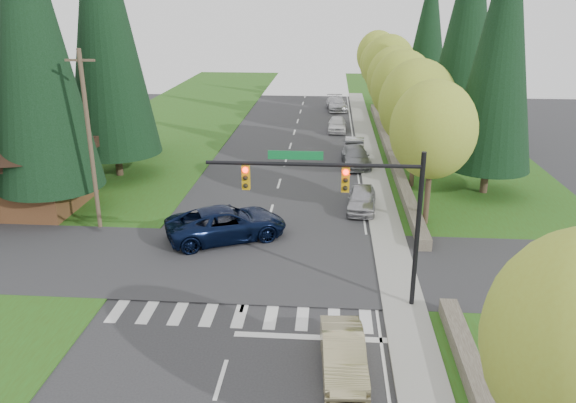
# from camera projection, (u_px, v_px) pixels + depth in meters

# --- Properties ---
(ground) EXTENTS (120.00, 120.00, 0.00)m
(ground) POSITION_uv_depth(u_px,v_px,m) (226.00, 362.00, 20.30)
(ground) COLOR #28282B
(ground) RESTS_ON ground
(grass_east) EXTENTS (14.00, 110.00, 0.06)m
(grass_east) POSITION_uv_depth(u_px,v_px,m) (468.00, 192.00, 38.11)
(grass_east) COLOR #2E4B14
(grass_east) RESTS_ON ground
(grass_west) EXTENTS (14.00, 110.00, 0.06)m
(grass_west) POSITION_uv_depth(u_px,v_px,m) (97.00, 183.00, 39.99)
(grass_west) COLOR #2E4B14
(grass_west) RESTS_ON ground
(cross_street) EXTENTS (120.00, 8.00, 0.10)m
(cross_street) POSITION_uv_depth(u_px,v_px,m) (255.00, 264.00, 27.80)
(cross_street) COLOR #28282B
(cross_street) RESTS_ON ground
(sidewalk_east) EXTENTS (1.80, 80.00, 0.13)m
(sidewalk_east) POSITION_uv_depth(u_px,v_px,m) (376.00, 181.00, 40.42)
(sidewalk_east) COLOR gray
(sidewalk_east) RESTS_ON ground
(curb_east) EXTENTS (0.20, 80.00, 0.13)m
(curb_east) POSITION_uv_depth(u_px,v_px,m) (364.00, 180.00, 40.48)
(curb_east) COLOR gray
(curb_east) RESTS_ON ground
(stone_wall_north) EXTENTS (0.70, 40.00, 0.70)m
(stone_wall_north) POSITION_uv_depth(u_px,v_px,m) (389.00, 150.00, 47.70)
(stone_wall_north) COLOR #4C4438
(stone_wall_north) RESTS_ON ground
(traffic_signal) EXTENTS (8.70, 0.37, 6.80)m
(traffic_signal) POSITION_uv_depth(u_px,v_px,m) (349.00, 194.00, 22.51)
(traffic_signal) COLOR black
(traffic_signal) RESTS_ON ground
(brown_building) EXTENTS (8.40, 8.40, 5.40)m
(brown_building) POSITION_uv_depth(u_px,v_px,m) (27.00, 159.00, 34.39)
(brown_building) COLOR #4C2D19
(brown_building) RESTS_ON ground
(utility_pole) EXTENTS (1.60, 0.24, 10.00)m
(utility_pole) POSITION_uv_depth(u_px,v_px,m) (90.00, 140.00, 30.50)
(utility_pole) COLOR #473828
(utility_pole) RESTS_ON ground
(decid_tree_0) EXTENTS (4.80, 4.80, 8.37)m
(decid_tree_0) POSITION_uv_depth(u_px,v_px,m) (433.00, 130.00, 30.87)
(decid_tree_0) COLOR #38281C
(decid_tree_0) RESTS_ON ground
(decid_tree_1) EXTENTS (5.20, 5.20, 8.80)m
(decid_tree_1) POSITION_uv_depth(u_px,v_px,m) (417.00, 104.00, 37.37)
(decid_tree_1) COLOR #38281C
(decid_tree_1) RESTS_ON ground
(decid_tree_2) EXTENTS (5.00, 5.00, 8.82)m
(decid_tree_2) POSITION_uv_depth(u_px,v_px,m) (402.00, 87.00, 43.90)
(decid_tree_2) COLOR #38281C
(decid_tree_2) RESTS_ON ground
(decid_tree_3) EXTENTS (5.00, 5.00, 8.55)m
(decid_tree_3) POSITION_uv_depth(u_px,v_px,m) (394.00, 79.00, 50.55)
(decid_tree_3) COLOR #38281C
(decid_tree_3) RESTS_ON ground
(decid_tree_4) EXTENTS (5.40, 5.40, 9.18)m
(decid_tree_4) POSITION_uv_depth(u_px,v_px,m) (389.00, 66.00, 56.98)
(decid_tree_4) COLOR #38281C
(decid_tree_4) RESTS_ON ground
(decid_tree_5) EXTENTS (4.80, 4.80, 8.30)m
(decid_tree_5) POSITION_uv_depth(u_px,v_px,m) (381.00, 64.00, 63.74)
(decid_tree_5) COLOR #38281C
(decid_tree_5) RESTS_ON ground
(decid_tree_6) EXTENTS (5.20, 5.20, 8.86)m
(decid_tree_6) POSITION_uv_depth(u_px,v_px,m) (378.00, 55.00, 70.18)
(decid_tree_6) COLOR #38281C
(decid_tree_6) RESTS_ON ground
(conifer_w_a) EXTENTS (6.12, 6.12, 19.80)m
(conifer_w_a) POSITION_uv_depth(u_px,v_px,m) (30.00, 30.00, 30.71)
(conifer_w_a) COLOR #38281C
(conifer_w_a) RESTS_ON ground
(conifer_w_b) EXTENTS (5.44, 5.44, 17.80)m
(conifer_w_b) POSITION_uv_depth(u_px,v_px,m) (19.00, 43.00, 35.02)
(conifer_w_b) COLOR #38281C
(conifer_w_b) RESTS_ON ground
(conifer_w_c) EXTENTS (6.46, 6.46, 20.80)m
(conifer_w_c) POSITION_uv_depth(u_px,v_px,m) (103.00, 16.00, 37.98)
(conifer_w_c) COLOR #38281C
(conifer_w_c) RESTS_ON ground
(conifer_w_e) EXTENTS (5.78, 5.78, 18.80)m
(conifer_w_e) POSITION_uv_depth(u_px,v_px,m) (109.00, 28.00, 44.09)
(conifer_w_e) COLOR #38281C
(conifer_w_e) RESTS_ON ground
(conifer_e_a) EXTENTS (5.44, 5.44, 17.80)m
(conifer_e_a) POSITION_uv_depth(u_px,v_px,m) (502.00, 44.00, 34.74)
(conifer_e_a) COLOR #38281C
(conifer_e_a) RESTS_ON ground
(conifer_e_b) EXTENTS (6.12, 6.12, 19.80)m
(conifer_e_b) POSITION_uv_depth(u_px,v_px,m) (469.00, 19.00, 47.46)
(conifer_e_b) COLOR #38281C
(conifer_e_b) RESTS_ON ground
(conifer_e_c) EXTENTS (5.10, 5.10, 16.80)m
(conifer_e_c) POSITION_uv_depth(u_px,v_px,m) (429.00, 30.00, 61.17)
(conifer_e_c) COLOR #38281C
(conifer_e_c) RESTS_ON ground
(sedan_champagne) EXTENTS (1.73, 4.31, 1.39)m
(sedan_champagne) POSITION_uv_depth(u_px,v_px,m) (343.00, 354.00, 19.57)
(sedan_champagne) COLOR tan
(sedan_champagne) RESTS_ON ground
(suv_navy) EXTENTS (7.17, 5.47, 1.81)m
(suv_navy) POSITION_uv_depth(u_px,v_px,m) (227.00, 223.00, 30.45)
(suv_navy) COLOR black
(suv_navy) RESTS_ON ground
(parked_car_a) EXTENTS (2.06, 4.40, 1.46)m
(parked_car_a) POSITION_uv_depth(u_px,v_px,m) (362.00, 199.00, 34.74)
(parked_car_a) COLOR #ACACB1
(parked_car_a) RESTS_ON ground
(parked_car_b) EXTENTS (2.39, 5.18, 1.47)m
(parked_car_b) POSITION_uv_depth(u_px,v_px,m) (356.00, 157.00, 44.09)
(parked_car_b) COLOR gray
(parked_car_b) RESTS_ON ground
(parked_car_c) EXTENTS (1.80, 4.54, 1.47)m
(parked_car_c) POSITION_uv_depth(u_px,v_px,m) (354.00, 147.00, 46.85)
(parked_car_c) COLOR #B9B9BE
(parked_car_c) RESTS_ON ground
(parked_car_d) EXTENTS (1.80, 4.34, 1.47)m
(parked_car_d) POSITION_uv_depth(u_px,v_px,m) (337.00, 124.00, 55.60)
(parked_car_d) COLOR silver
(parked_car_d) RESTS_ON ground
(parked_car_e) EXTENTS (2.70, 5.56, 1.56)m
(parked_car_e) POSITION_uv_depth(u_px,v_px,m) (337.00, 104.00, 66.37)
(parked_car_e) COLOR #B4B4B9
(parked_car_e) RESTS_ON ground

